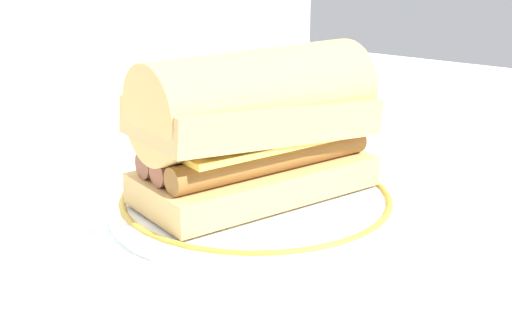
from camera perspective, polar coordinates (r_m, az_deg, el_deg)
ground_plane at (r=0.64m, az=0.40°, el=-2.90°), size 1.50×1.50×0.00m
plate at (r=0.61m, az=0.00°, el=-3.32°), size 0.25×0.25×0.01m
sausage_sandwich at (r=0.59m, az=0.00°, el=2.94°), size 0.22×0.15×0.12m
butter_knife at (r=0.83m, az=-4.40°, el=2.35°), size 0.08×0.13×0.01m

